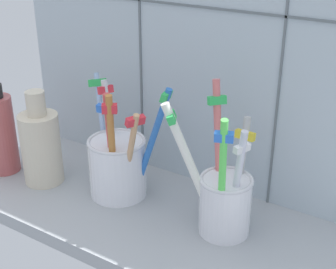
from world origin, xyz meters
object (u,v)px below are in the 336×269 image
ceramic_vase (41,146)px  toothbrush_cup_right (224,197)px  soap_bottle (0,133)px  toothbrush_cup_left (118,163)px

ceramic_vase → toothbrush_cup_right: bearing=6.3°
soap_bottle → ceramic_vase: bearing=7.1°
toothbrush_cup_right → ceramic_vase: size_ratio=1.32×
ceramic_vase → soap_bottle: 7.75cm
soap_bottle → toothbrush_cup_left: bearing=11.9°
toothbrush_cup_left → soap_bottle: size_ratio=1.21×
toothbrush_cup_right → ceramic_vase: 28.55cm
toothbrush_cup_left → soap_bottle: 19.92cm
ceramic_vase → soap_bottle: ceramic_vase is taller
toothbrush_cup_left → ceramic_vase: toothbrush_cup_left is taller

